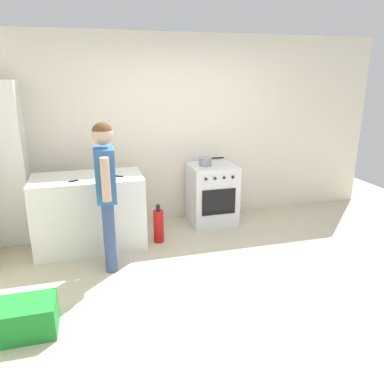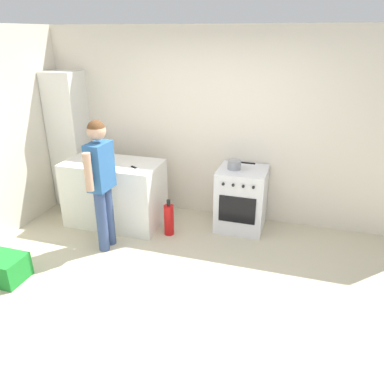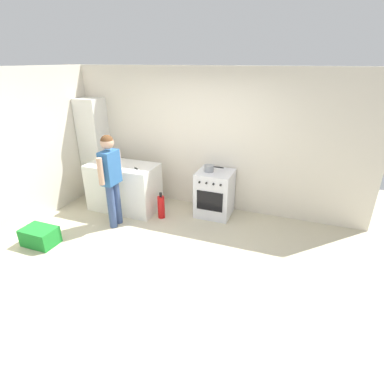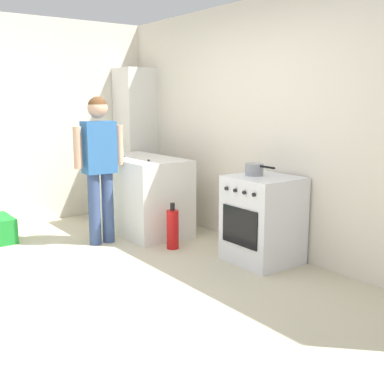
% 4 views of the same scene
% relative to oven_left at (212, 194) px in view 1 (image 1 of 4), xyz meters
% --- Properties ---
extents(ground_plane, '(8.00, 8.00, 0.00)m').
position_rel_oven_left_xyz_m(ground_plane, '(-0.35, -1.58, -0.43)').
color(ground_plane, beige).
extents(back_wall, '(6.00, 0.10, 2.60)m').
position_rel_oven_left_xyz_m(back_wall, '(-0.35, 0.37, 0.87)').
color(back_wall, silver).
rests_on(back_wall, ground).
extents(counter_unit, '(1.30, 0.70, 0.90)m').
position_rel_oven_left_xyz_m(counter_unit, '(-1.70, -0.38, 0.02)').
color(counter_unit, silver).
rests_on(counter_unit, ground).
extents(oven_left, '(0.63, 0.62, 0.85)m').
position_rel_oven_left_xyz_m(oven_left, '(0.00, 0.00, 0.00)').
color(oven_left, silver).
rests_on(oven_left, ground).
extents(pot, '(0.36, 0.18, 0.12)m').
position_rel_oven_left_xyz_m(pot, '(-0.11, -0.02, 0.48)').
color(pot, gray).
rests_on(pot, oven_left).
extents(knife_paring, '(0.19, 0.13, 0.01)m').
position_rel_oven_left_xyz_m(knife_paring, '(-1.30, -0.50, 0.48)').
color(knife_paring, silver).
rests_on(knife_paring, counter_unit).
extents(knife_utility, '(0.24, 0.14, 0.01)m').
position_rel_oven_left_xyz_m(knife_utility, '(-1.80, -0.53, 0.48)').
color(knife_utility, silver).
rests_on(knife_utility, counter_unit).
extents(person, '(0.21, 0.57, 1.61)m').
position_rel_oven_left_xyz_m(person, '(-1.51, -1.00, 0.53)').
color(person, '#384C7A').
rests_on(person, ground).
extents(fire_extinguisher, '(0.13, 0.13, 0.50)m').
position_rel_oven_left_xyz_m(fire_extinguisher, '(-0.87, -0.48, -0.21)').
color(fire_extinguisher, red).
rests_on(fire_extinguisher, ground).
extents(recycling_crate_lower, '(0.52, 0.36, 0.28)m').
position_rel_oven_left_xyz_m(recycling_crate_lower, '(-2.27, -1.95, -0.29)').
color(recycling_crate_lower, '#1E842D').
rests_on(recycling_crate_lower, ground).
extents(larder_cabinet, '(0.48, 0.44, 2.00)m').
position_rel_oven_left_xyz_m(larder_cabinet, '(-2.65, 0.10, 0.57)').
color(larder_cabinet, silver).
rests_on(larder_cabinet, ground).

